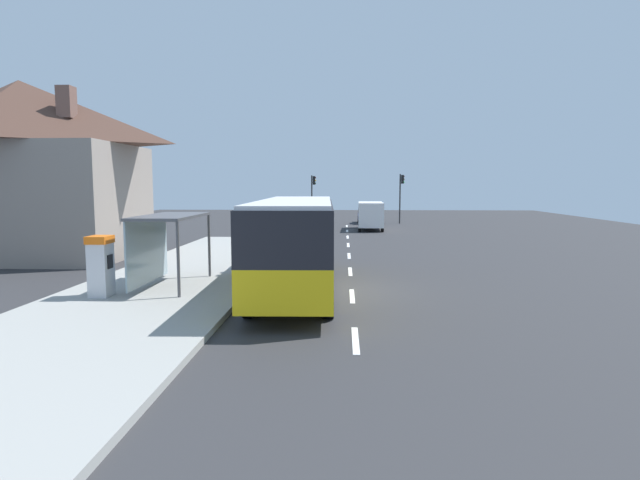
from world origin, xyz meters
name	(u,v)px	position (x,y,z in m)	size (l,w,h in m)	color
ground_plane	(344,245)	(0.00, 14.00, -0.02)	(56.00, 92.00, 0.04)	#2D2D30
sidewalk_platform	(184,276)	(-6.40, 2.00, 0.09)	(6.20, 30.00, 0.18)	#999993
lane_stripe_seg_0	(355,340)	(0.25, -6.00, 0.01)	(0.16, 2.20, 0.01)	silver
lane_stripe_seg_1	(352,296)	(0.25, -1.00, 0.01)	(0.16, 2.20, 0.01)	silver
lane_stripe_seg_2	(350,272)	(0.25, 4.00, 0.01)	(0.16, 2.20, 0.01)	silver
lane_stripe_seg_3	(349,256)	(0.25, 9.00, 0.01)	(0.16, 2.20, 0.01)	silver
lane_stripe_seg_4	(348,245)	(0.25, 14.00, 0.01)	(0.16, 2.20, 0.01)	silver
lane_stripe_seg_5	(348,237)	(0.25, 19.00, 0.01)	(0.16, 2.20, 0.01)	silver
lane_stripe_seg_6	(347,231)	(0.25, 24.00, 0.01)	(0.16, 2.20, 0.01)	silver
lane_stripe_seg_7	(347,226)	(0.25, 29.00, 0.01)	(0.16, 2.20, 0.01)	silver
bus	(296,239)	(-1.71, -0.23, 1.84)	(2.84, 11.08, 3.21)	yellow
white_van	(371,214)	(2.20, 25.26, 1.34)	(2.15, 5.25, 2.30)	white
sedan_near	(368,215)	(2.30, 32.84, 0.79)	(1.85, 4.40, 1.52)	navy
ticket_machine	(101,266)	(-7.76, -2.19, 1.17)	(0.66, 0.76, 1.94)	silver
recycling_bin_yellow	(238,263)	(-4.20, 1.98, 0.66)	(0.52, 0.52, 0.95)	yellow
recycling_bin_blue	(242,260)	(-4.20, 2.68, 0.66)	(0.52, 0.52, 0.95)	blue
traffic_light_near_side	(401,191)	(5.50, 32.59, 3.19)	(0.49, 0.28, 4.78)	#2D2D2D
traffic_light_far_side	(313,191)	(-3.10, 33.39, 3.13)	(0.49, 0.28, 4.68)	#2D2D2D
house_behind_platform	(23,168)	(-16.23, 7.59, 4.56)	(11.14, 7.47, 8.91)	gray
bus_shelter	(162,231)	(-6.41, -0.30, 2.10)	(1.80, 4.00, 2.50)	#4C4C51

